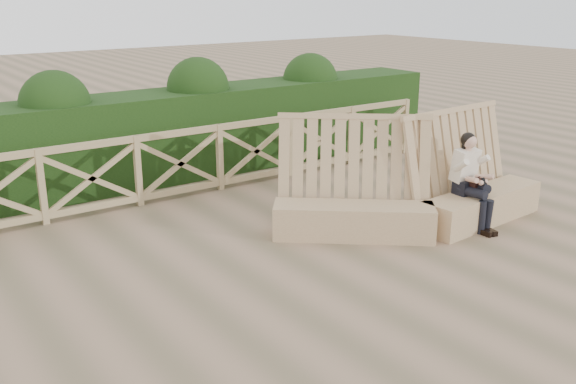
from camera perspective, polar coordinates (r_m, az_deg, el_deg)
ground at (r=7.67m, az=2.42°, el=-7.01°), size 60.00×60.00×0.00m
bench at (r=9.08m, az=11.44°, el=-0.70°), size 3.95×1.98×1.59m
woman at (r=9.21m, az=15.93°, el=1.34°), size 0.37×0.77×1.33m
guardrail at (r=10.31m, az=-9.56°, el=2.51°), size 10.10×0.09×1.10m
hedge at (r=11.33m, az=-12.32°, el=4.73°), size 12.00×1.20×1.50m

